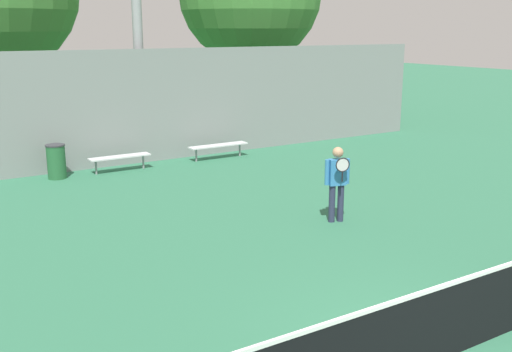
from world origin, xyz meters
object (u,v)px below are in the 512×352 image
Objects in this scene: bench_courtside_far at (218,146)px; trash_bin at (56,161)px; tennis_player at (337,179)px; bench_courtside_near at (120,157)px; tennis_net at (436,324)px.

trash_bin is (-5.13, 0.13, 0.07)m from bench_courtside_far.
bench_courtside_near is at bearing 126.10° from tennis_player.
tennis_player is 8.37m from trash_bin.
trash_bin is at bearing 137.65° from tennis_player.
trash_bin is at bearing 178.53° from bench_courtside_far.
bench_courtside_far is at bearing -1.47° from trash_bin.
tennis_player is 0.83× the size of bench_courtside_far.
bench_courtside_far is at bearing 0.00° from bench_courtside_near.
bench_courtside_far is 5.13m from trash_bin.
trash_bin is (-1.81, 0.13, 0.07)m from bench_courtside_near.
bench_courtside_far is (3.60, 12.22, -0.12)m from tennis_net.
tennis_player is at bearing -97.70° from bench_courtside_far.
bench_courtside_near is 1.81m from trash_bin.
tennis_player is at bearing -60.10° from trash_bin.
tennis_player is 0.92× the size of bench_courtside_near.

